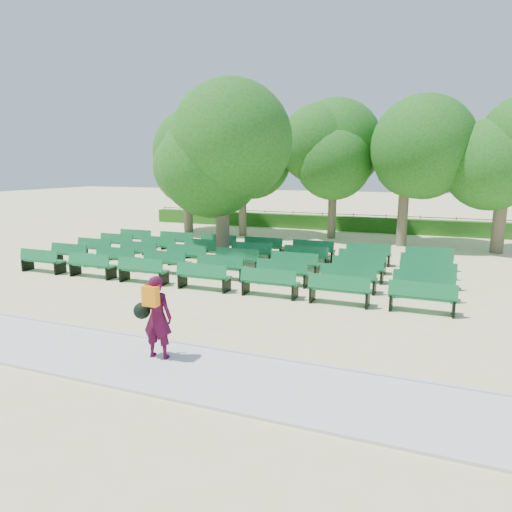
# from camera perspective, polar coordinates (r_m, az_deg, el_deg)

# --- Properties ---
(ground) EXTENTS (120.00, 120.00, 0.00)m
(ground) POSITION_cam_1_polar(r_m,az_deg,el_deg) (16.32, -0.05, -3.06)
(ground) COLOR beige
(paving) EXTENTS (30.00, 2.20, 0.06)m
(paving) POSITION_cam_1_polar(r_m,az_deg,el_deg) (10.15, -15.93, -12.36)
(paving) COLOR silver
(paving) RESTS_ON ground
(curb) EXTENTS (30.00, 0.12, 0.10)m
(curb) POSITION_cam_1_polar(r_m,az_deg,el_deg) (11.00, -12.27, -10.19)
(curb) COLOR silver
(curb) RESTS_ON ground
(hedge) EXTENTS (26.00, 0.70, 0.90)m
(hedge) POSITION_cam_1_polar(r_m,az_deg,el_deg) (29.51, 9.99, 4.06)
(hedge) COLOR #225917
(hedge) RESTS_ON ground
(fence) EXTENTS (26.00, 0.10, 1.02)m
(fence) POSITION_cam_1_polar(r_m,az_deg,el_deg) (29.96, 10.12, 3.29)
(fence) COLOR black
(fence) RESTS_ON ground
(tree_line) EXTENTS (21.80, 6.80, 7.04)m
(tree_line) POSITION_cam_1_polar(r_m,az_deg,el_deg) (25.70, 8.16, 2.07)
(tree_line) COLOR #205E19
(tree_line) RESTS_ON ground
(bench_array) EXTENTS (1.84, 0.70, 1.13)m
(bench_array) POSITION_cam_1_polar(r_m,az_deg,el_deg) (17.85, -2.11, -1.51)
(bench_array) COLOR #126B38
(bench_array) RESTS_ON ground
(tree_among) EXTENTS (4.96, 4.96, 6.74)m
(tree_among) POSITION_cam_1_polar(r_m,az_deg,el_deg) (18.97, -4.33, 12.55)
(tree_among) COLOR brown
(tree_among) RESTS_ON ground
(person) EXTENTS (0.84, 0.52, 1.76)m
(person) POSITION_cam_1_polar(r_m,az_deg,el_deg) (9.73, -12.42, -7.30)
(person) COLOR #400924
(person) RESTS_ON ground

